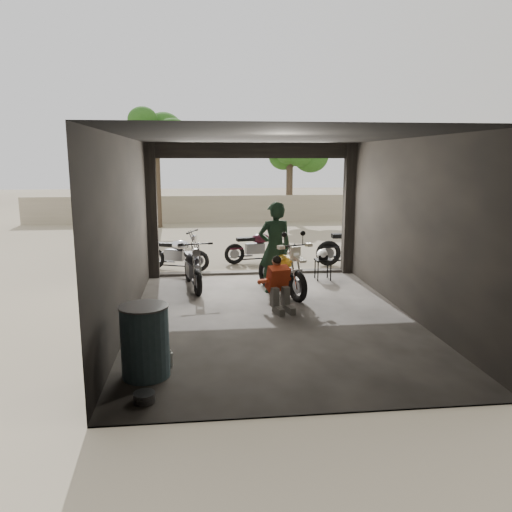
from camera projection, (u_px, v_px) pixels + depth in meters
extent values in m
plane|color=#7A6D56|center=(272.00, 318.00, 9.01)|extent=(80.00, 80.00, 0.00)
cube|color=#2D2B28|center=(272.00, 318.00, 9.01)|extent=(5.00, 7.00, 0.02)
plane|color=black|center=(273.00, 137.00, 8.40)|extent=(7.00, 7.00, 0.00)
cube|color=black|center=(320.00, 277.00, 5.29)|extent=(5.00, 0.02, 3.20)
cube|color=black|center=(126.00, 233.00, 8.43)|extent=(0.02, 7.00, 3.20)
cube|color=black|center=(410.00, 228.00, 8.98)|extent=(0.02, 7.00, 3.20)
cube|color=black|center=(152.00, 212.00, 11.74)|extent=(0.24, 0.24, 3.20)
cube|color=black|center=(349.00, 210.00, 12.26)|extent=(0.24, 0.24, 3.20)
cube|color=black|center=(252.00, 151.00, 11.77)|extent=(5.00, 0.16, 0.36)
cube|color=#2D2B28|center=(252.00, 273.00, 12.42)|extent=(5.00, 0.25, 0.08)
cube|color=gray|center=(228.00, 209.00, 22.55)|extent=(18.00, 0.30, 1.20)
cylinder|color=#382B1E|center=(157.00, 184.00, 20.53)|extent=(0.30, 0.30, 3.58)
ellipsoid|color=#1E4C14|center=(155.00, 128.00, 20.10)|extent=(2.20, 2.20, 3.14)
cylinder|color=#382B1E|center=(289.00, 186.00, 22.66)|extent=(0.30, 0.30, 3.20)
ellipsoid|color=#1E4C14|center=(290.00, 141.00, 22.28)|extent=(2.20, 2.20, 2.80)
imported|color=black|center=(275.00, 248.00, 10.55)|extent=(0.77, 0.56, 1.96)
cube|color=black|center=(323.00, 260.00, 11.73)|extent=(0.36, 0.36, 0.04)
cylinder|color=black|center=(318.00, 272.00, 11.61)|extent=(0.03, 0.03, 0.49)
cylinder|color=black|center=(331.00, 271.00, 11.64)|extent=(0.03, 0.03, 0.49)
cylinder|color=black|center=(315.00, 269.00, 11.91)|extent=(0.03, 0.03, 0.49)
cylinder|color=black|center=(327.00, 269.00, 11.94)|extent=(0.03, 0.03, 0.49)
ellipsoid|color=white|center=(322.00, 254.00, 11.69)|extent=(0.34, 0.34, 0.24)
cylinder|color=#3D5B66|center=(145.00, 342.00, 6.50)|extent=(0.79, 0.79, 0.97)
cylinder|color=black|center=(379.00, 227.00, 11.93)|extent=(0.08, 0.08, 2.44)
cylinder|color=beige|center=(381.00, 185.00, 11.71)|extent=(0.89, 0.03, 0.89)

